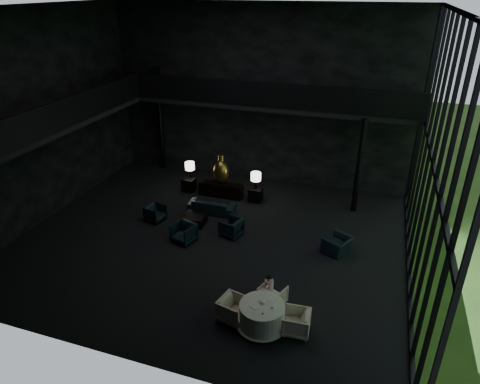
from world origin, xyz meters
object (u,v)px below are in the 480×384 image
(lounge_armchair_west, at_px, (155,213))
(coffee_table, at_px, (194,220))
(child, at_px, (269,283))
(console, at_px, (221,190))
(dining_chair_east, at_px, (296,322))
(table_lamp_right, at_px, (256,177))
(table_lamp_left, at_px, (190,167))
(bronze_urn, at_px, (221,171))
(lounge_armchair_east, at_px, (231,227))
(dining_chair_north, at_px, (273,295))
(side_table_right, at_px, (256,195))
(dining_chair_west, at_px, (233,308))
(dining_table, at_px, (262,317))
(side_table_left, at_px, (189,185))
(lounge_armchair_south, at_px, (184,232))
(window_armchair, at_px, (338,243))
(sofa, at_px, (212,204))

(lounge_armchair_west, distance_m, coffee_table, 1.63)
(coffee_table, relative_size, child, 1.50)
(console, distance_m, dining_chair_east, 8.66)
(table_lamp_right, bearing_deg, child, -70.07)
(console, xyz_separation_m, table_lamp_left, (-1.60, 0.28, 0.80))
(bronze_urn, height_order, lounge_armchair_east, bronze_urn)
(dining_chair_north, bearing_deg, table_lamp_right, -50.15)
(side_table_right, height_order, dining_chair_west, dining_chair_west)
(side_table_right, bearing_deg, dining_table, -72.11)
(side_table_left, xyz_separation_m, dining_chair_east, (6.50, -7.23, 0.05))
(table_lamp_right, height_order, lounge_armchair_south, table_lamp_right)
(lounge_armchair_west, distance_m, lounge_armchair_south, 2.05)
(lounge_armchair_east, relative_size, dining_chair_west, 0.95)
(side_table_left, height_order, window_armchair, window_armchair)
(bronze_urn, relative_size, dining_chair_west, 1.75)
(console, distance_m, side_table_right, 1.60)
(bronze_urn, height_order, sofa, bronze_urn)
(lounge_armchair_west, bearing_deg, dining_chair_east, -110.22)
(lounge_armchair_east, distance_m, dining_chair_west, 4.53)
(bronze_urn, bearing_deg, sofa, -84.02)
(sofa, bearing_deg, dining_table, 121.79)
(side_table_right, bearing_deg, window_armchair, -36.85)
(lounge_armchair_west, relative_size, coffee_table, 0.79)
(lounge_armchair_south, distance_m, coffee_table, 1.31)
(console, distance_m, bronze_urn, 0.88)
(lounge_armchair_east, distance_m, child, 4.04)
(dining_chair_north, xyz_separation_m, child, (-0.12, 0.01, 0.41))
(bronze_urn, height_order, lounge_armchair_west, bronze_urn)
(side_table_left, distance_m, lounge_armchair_east, 4.37)
(child, bearing_deg, dining_chair_east, 138.12)
(side_table_left, distance_m, lounge_armchair_south, 4.32)
(console, relative_size, coffee_table, 2.36)
(lounge_armchair_south, bearing_deg, lounge_armchair_west, 164.77)
(table_lamp_right, bearing_deg, dining_chair_east, -65.40)
(side_table_right, bearing_deg, dining_chair_east, -65.39)
(side_table_left, xyz_separation_m, dining_chair_west, (4.72, -7.29, 0.07))
(lounge_armchair_east, xyz_separation_m, child, (2.35, -3.27, 0.37))
(coffee_table, bearing_deg, sofa, 75.43)
(sofa, xyz_separation_m, dining_chair_north, (3.84, -4.74, -0.04))
(table_lamp_right, relative_size, child, 1.30)
(dining_chair_west, bearing_deg, console, 36.22)
(console, relative_size, dining_table, 1.40)
(lounge_armchair_east, relative_size, dining_chair_east, 1.02)
(dining_chair_north, bearing_deg, bronze_urn, -38.64)
(dining_chair_west, bearing_deg, side_table_left, 45.73)
(side_table_left, relative_size, lounge_armchair_east, 0.84)
(side_table_right, relative_size, child, 1.07)
(table_lamp_right, height_order, dining_chair_west, table_lamp_right)
(table_lamp_left, bearing_deg, table_lamp_right, -3.69)
(child, bearing_deg, lounge_armchair_east, -54.38)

